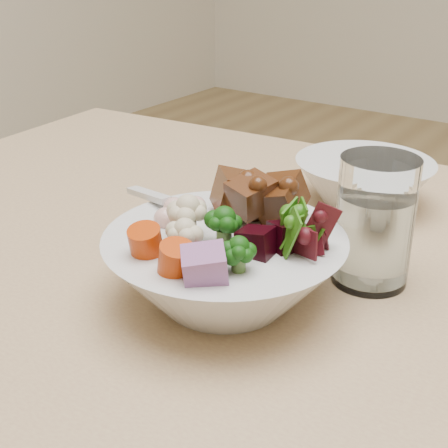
{
  "coord_description": "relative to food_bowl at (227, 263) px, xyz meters",
  "views": [
    {
      "loc": [
        0.09,
        -0.59,
        0.98
      ],
      "look_at": [
        -0.19,
        -0.2,
        0.75
      ],
      "focal_mm": 50.0,
      "sensor_mm": 36.0,
      "label": 1
    }
  ],
  "objects": [
    {
      "name": "food_bowl",
      "position": [
        0.0,
        0.0,
        0.0
      ],
      "size": [
        0.21,
        0.21,
        0.11
      ],
      "color": "silver",
      "rests_on": "dining_table"
    },
    {
      "name": "soup_spoon",
      "position": [
        -0.08,
        0.01,
        0.03
      ],
      "size": [
        0.1,
        0.05,
        0.02
      ],
      "rotation": [
        0.0,
        0.0,
        -0.33
      ],
      "color": "silver",
      "rests_on": "food_bowl"
    },
    {
      "name": "side_bowl",
      "position": [
        0.01,
        0.27,
        -0.01
      ],
      "size": [
        0.16,
        0.16,
        0.05
      ],
      "primitive_type": null,
      "color": "silver",
      "rests_on": "dining_table"
    },
    {
      "name": "water_glass",
      "position": [
        0.09,
        0.1,
        0.02
      ],
      "size": [
        0.07,
        0.07,
        0.12
      ],
      "color": "white",
      "rests_on": "dining_table"
    }
  ]
}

